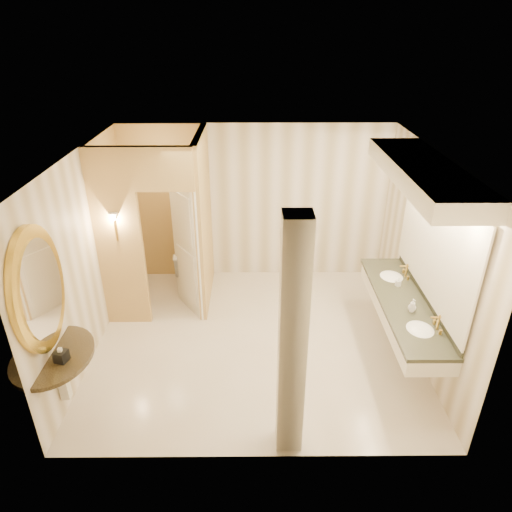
{
  "coord_description": "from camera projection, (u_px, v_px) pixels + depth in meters",
  "views": [
    {
      "loc": [
        -0.03,
        -5.33,
        4.12
      ],
      "look_at": [
        0.01,
        0.2,
        1.27
      ],
      "focal_mm": 32.0,
      "sensor_mm": 36.0,
      "label": 1
    }
  ],
  "objects": [
    {
      "name": "console_shelf",
      "position": [
        45.0,
        319.0,
        4.77
      ],
      "size": [
        1.07,
        1.07,
        1.98
      ],
      "color": "black",
      "rests_on": "floor"
    },
    {
      "name": "wall_left",
      "position": [
        85.0,
        258.0,
        6.0
      ],
      "size": [
        0.02,
        4.0,
        2.7
      ],
      "primitive_type": "cube",
      "color": "silver",
      "rests_on": "floor"
    },
    {
      "name": "wall_front",
      "position": [
        256.0,
        357.0,
        4.23
      ],
      "size": [
        4.5,
        0.02,
        2.7
      ],
      "primitive_type": "cube",
      "color": "silver",
      "rests_on": "floor"
    },
    {
      "name": "wall_sconce",
      "position": [
        114.0,
        218.0,
        6.21
      ],
      "size": [
        0.14,
        0.14,
        0.42
      ],
      "color": "#B98F3B",
      "rests_on": "toilet_closet"
    },
    {
      "name": "soap_bottle_c",
      "position": [
        413.0,
        305.0,
        5.69
      ],
      "size": [
        0.09,
        0.09,
        0.18
      ],
      "primitive_type": "imported",
      "rotation": [
        0.0,
        0.0,
        0.38
      ],
      "color": "#C6B28C",
      "rests_on": "vanity"
    },
    {
      "name": "toilet_closet",
      "position": [
        180.0,
        226.0,
        6.85
      ],
      "size": [
        1.5,
        1.55,
        2.7
      ],
      "color": "#D8B571",
      "rests_on": "floor"
    },
    {
      "name": "ceiling",
      "position": [
        255.0,
        156.0,
        5.39
      ],
      "size": [
        4.5,
        4.5,
        0.0
      ],
      "primitive_type": "plane",
      "rotation": [
        3.14,
        0.0,
        0.0
      ],
      "color": "white",
      "rests_on": "wall_back"
    },
    {
      "name": "tissue_box",
      "position": [
        61.0,
        356.0,
        4.87
      ],
      "size": [
        0.16,
        0.16,
        0.13
      ],
      "primitive_type": "cube",
      "rotation": [
        0.0,
        0.0,
        -0.28
      ],
      "color": "black",
      "rests_on": "console_shelf"
    },
    {
      "name": "toilet",
      "position": [
        188.0,
        267.0,
        7.75
      ],
      "size": [
        0.55,
        0.84,
        0.8
      ],
      "primitive_type": "imported",
      "rotation": [
        0.0,
        0.0,
        3.28
      ],
      "color": "white",
      "rests_on": "floor"
    },
    {
      "name": "vanity",
      "position": [
        416.0,
        249.0,
        5.61
      ],
      "size": [
        0.75,
        2.52,
        2.09
      ],
      "color": "white",
      "rests_on": "floor"
    },
    {
      "name": "pillar",
      "position": [
        292.0,
        343.0,
        4.41
      ],
      "size": [
        0.27,
        0.27,
        2.7
      ],
      "primitive_type": "cube",
      "color": "white",
      "rests_on": "floor"
    },
    {
      "name": "wall_back",
      "position": [
        255.0,
        203.0,
        7.79
      ],
      "size": [
        4.5,
        0.02,
        2.7
      ],
      "primitive_type": "cube",
      "color": "silver",
      "rests_on": "floor"
    },
    {
      "name": "floor",
      "position": [
        255.0,
        340.0,
        6.63
      ],
      "size": [
        4.5,
        4.5,
        0.0
      ],
      "primitive_type": "plane",
      "color": "beige",
      "rests_on": "ground"
    },
    {
      "name": "wall_right",
      "position": [
        425.0,
        257.0,
        6.02
      ],
      "size": [
        0.02,
        4.0,
        2.7
      ],
      "primitive_type": "cube",
      "color": "silver",
      "rests_on": "floor"
    },
    {
      "name": "soap_bottle_a",
      "position": [
        398.0,
        282.0,
        6.25
      ],
      "size": [
        0.07,
        0.07,
        0.13
      ],
      "primitive_type": "imported",
      "rotation": [
        0.0,
        0.0,
        0.36
      ],
      "color": "beige",
      "rests_on": "vanity"
    },
    {
      "name": "soap_bottle_b",
      "position": [
        412.0,
        306.0,
        5.72
      ],
      "size": [
        0.13,
        0.13,
        0.13
      ],
      "primitive_type": "imported",
      "rotation": [
        0.0,
        0.0,
        0.36
      ],
      "color": "silver",
      "rests_on": "vanity"
    }
  ]
}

